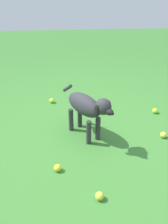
{
  "coord_description": "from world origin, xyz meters",
  "views": [
    {
      "loc": [
        0.26,
        1.94,
        1.41
      ],
      "look_at": [
        0.05,
        -0.09,
        0.28
      ],
      "focal_mm": 36.05,
      "sensor_mm": 36.0,
      "label": 1
    }
  ],
  "objects": [
    {
      "name": "ground",
      "position": [
        0.0,
        0.0,
        0.0
      ],
      "size": [
        14.0,
        14.0,
        0.0
      ],
      "primitive_type": "plane",
      "color": "#38722D"
    },
    {
      "name": "tennis_ball_2",
      "position": [
        0.02,
        0.79,
        0.03
      ],
      "size": [
        0.07,
        0.07,
        0.07
      ],
      "primitive_type": "sphere",
      "color": "#C3D23B",
      "rests_on": "ground"
    },
    {
      "name": "dog",
      "position": [
        0.03,
        -0.05,
        0.36
      ],
      "size": [
        0.47,
        0.7,
        0.54
      ],
      "rotation": [
        0.0,
        0.0,
        2.13
      ],
      "color": "#2D2D33",
      "rests_on": "ground"
    },
    {
      "name": "tennis_ball_0",
      "position": [
        0.34,
        0.45,
        0.03
      ],
      "size": [
        0.07,
        0.07,
        0.07
      ],
      "primitive_type": "sphere",
      "color": "yellow",
      "rests_on": "ground"
    },
    {
      "name": "tennis_ball_4",
      "position": [
        0.42,
        -0.89,
        0.03
      ],
      "size": [
        0.07,
        0.07,
        0.07
      ],
      "primitive_type": "sphere",
      "color": "#C7DC2F",
      "rests_on": "ground"
    },
    {
      "name": "tennis_ball_1",
      "position": [
        -0.78,
        0.06,
        0.03
      ],
      "size": [
        0.07,
        0.07,
        0.07
      ],
      "primitive_type": "sphere",
      "color": "#D6DE3E",
      "rests_on": "ground"
    },
    {
      "name": "tennis_ball_3",
      "position": [
        -0.9,
        -0.47,
        0.03
      ],
      "size": [
        0.07,
        0.07,
        0.07
      ],
      "primitive_type": "sphere",
      "color": "#BFE42B",
      "rests_on": "ground"
    }
  ]
}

